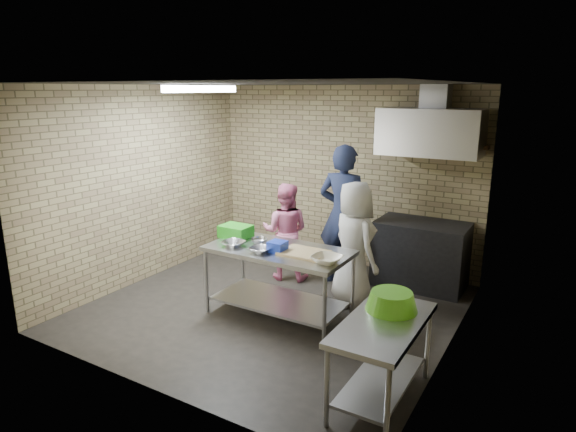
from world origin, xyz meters
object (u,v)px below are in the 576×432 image
(prep_table, at_px, (279,282))
(woman_pink, at_px, (285,232))
(side_counter, at_px, (381,361))
(woman_white, at_px, (354,244))
(bottle_green, at_px, (469,139))
(man_navy, at_px, (343,215))
(stove, at_px, (421,254))
(bottle_red, at_px, (438,137))
(green_crate, at_px, (236,231))
(blue_tub, at_px, (277,247))
(green_basin, at_px, (392,301))

(prep_table, bearing_deg, woman_pink, 117.06)
(side_counter, height_order, woman_white, woman_white)
(bottle_green, xyz_separation_m, man_navy, (-1.42, -0.68, -1.04))
(stove, relative_size, woman_pink, 0.87)
(bottle_red, bearing_deg, man_navy, -146.31)
(side_counter, height_order, man_navy, man_navy)
(green_crate, relative_size, woman_white, 0.24)
(green_crate, distance_m, bottle_green, 3.20)
(blue_tub, height_order, man_navy, man_navy)
(bottle_green, height_order, woman_pink, bottle_green)
(side_counter, height_order, bottle_red, bottle_red)
(prep_table, bearing_deg, blue_tub, -63.43)
(man_navy, bearing_deg, bottle_green, -155.78)
(side_counter, distance_m, woman_pink, 3.02)
(side_counter, distance_m, stove, 2.79)
(side_counter, bearing_deg, blue_tub, 151.23)
(woman_pink, bearing_deg, blue_tub, 98.88)
(side_counter, relative_size, woman_pink, 0.87)
(man_navy, relative_size, woman_white, 1.24)
(stove, height_order, green_crate, green_crate)
(blue_tub, xyz_separation_m, bottle_green, (1.59, 2.12, 1.11))
(stove, height_order, man_navy, man_navy)
(prep_table, distance_m, blue_tub, 0.49)
(stove, relative_size, bottle_red, 6.67)
(woman_white, bearing_deg, prep_table, 86.49)
(green_crate, height_order, man_navy, man_navy)
(green_basin, xyz_separation_m, bottle_red, (-0.38, 2.74, 1.19))
(bottle_red, relative_size, woman_pink, 0.13)
(prep_table, height_order, woman_white, woman_white)
(side_counter, height_order, blue_tub, blue_tub)
(blue_tub, height_order, bottle_red, bottle_red)
(green_basin, bearing_deg, bottle_green, 89.58)
(blue_tub, xyz_separation_m, woman_white, (0.57, 0.88, -0.12))
(blue_tub, bearing_deg, bottle_red, 60.79)
(prep_table, bearing_deg, bottle_red, 58.55)
(stove, height_order, green_basin, green_basin)
(prep_table, relative_size, man_navy, 0.87)
(side_counter, xyz_separation_m, woman_white, (-1.02, 1.75, 0.41))
(prep_table, xyz_separation_m, blue_tub, (0.05, -0.10, 0.48))
(prep_table, xyz_separation_m, side_counter, (1.64, -0.97, -0.05))
(side_counter, xyz_separation_m, man_navy, (-1.42, 2.31, 0.60))
(bottle_red, xyz_separation_m, woman_white, (-0.62, -1.24, -1.25))
(side_counter, relative_size, green_basin, 2.61)
(green_basin, height_order, man_navy, man_navy)
(bottle_red, distance_m, man_navy, 1.62)
(stove, bearing_deg, blue_tub, -121.13)
(green_crate, distance_m, green_basin, 2.46)
(prep_table, xyz_separation_m, man_navy, (0.21, 1.34, 0.55))
(bottle_red, xyz_separation_m, man_navy, (-1.02, -0.68, -1.06))
(woman_pink, bearing_deg, woman_white, 147.47)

